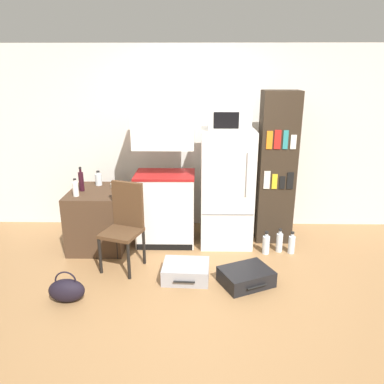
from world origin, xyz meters
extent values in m
plane|color=olive|center=(0.00, 0.00, 0.00)|extent=(24.00, 24.00, 0.00)
cube|color=silver|center=(0.20, 2.00, 1.27)|extent=(6.40, 0.10, 2.54)
cube|color=#422D1E|center=(-1.25, 1.20, 0.38)|extent=(0.69, 0.79, 0.75)
cube|color=white|center=(-0.40, 1.33, 0.46)|extent=(0.75, 0.54, 0.92)
cube|color=maroon|center=(-0.40, 1.33, 0.93)|extent=(0.76, 0.55, 0.03)
cube|color=white|center=(-0.40, 1.33, 1.60)|extent=(0.75, 0.46, 0.63)
cube|color=black|center=(-0.40, 1.05, 0.04)|extent=(0.72, 0.01, 0.08)
cube|color=silver|center=(0.40, 1.31, 0.76)|extent=(0.66, 0.58, 1.51)
cube|color=gray|center=(0.40, 1.02, 0.51)|extent=(0.63, 0.01, 0.01)
cylinder|color=silver|center=(0.61, 1.01, 1.03)|extent=(0.02, 0.02, 0.53)
cube|color=silver|center=(0.40, 1.31, 1.65)|extent=(0.51, 0.41, 0.28)
cube|color=black|center=(0.35, 1.10, 1.65)|extent=(0.29, 0.01, 0.19)
cube|color=#2D2319|center=(1.04, 1.43, 0.99)|extent=(0.46, 0.33, 1.97)
cube|color=silver|center=(0.90, 1.26, 0.88)|extent=(0.08, 0.01, 0.23)
cube|color=gold|center=(0.99, 1.26, 0.86)|extent=(0.07, 0.01, 0.19)
cube|color=black|center=(1.09, 1.26, 0.85)|extent=(0.07, 0.01, 0.16)
cube|color=black|center=(1.19, 1.26, 0.88)|extent=(0.08, 0.01, 0.22)
cube|color=orange|center=(0.90, 1.26, 1.39)|extent=(0.07, 0.01, 0.22)
cube|color=red|center=(0.99, 1.26, 1.40)|extent=(0.08, 0.01, 0.23)
cube|color=teal|center=(1.09, 1.26, 1.40)|extent=(0.06, 0.01, 0.23)
cube|color=silver|center=(1.19, 1.26, 1.37)|extent=(0.07, 0.01, 0.17)
cylinder|color=silver|center=(-1.29, 1.44, 0.83)|extent=(0.09, 0.09, 0.15)
cylinder|color=silver|center=(-1.29, 1.44, 0.92)|extent=(0.04, 0.04, 0.03)
cylinder|color=black|center=(-1.29, 1.44, 0.94)|extent=(0.04, 0.04, 0.02)
cylinder|color=white|center=(-1.45, 0.99, 0.84)|extent=(0.07, 0.07, 0.17)
cylinder|color=white|center=(-1.45, 0.99, 0.94)|extent=(0.03, 0.03, 0.03)
cylinder|color=black|center=(-1.45, 0.99, 0.96)|extent=(0.04, 0.04, 0.02)
cylinder|color=black|center=(-1.44, 1.19, 0.87)|extent=(0.06, 0.06, 0.24)
cylinder|color=black|center=(-1.44, 1.19, 1.02)|extent=(0.03, 0.03, 0.04)
cylinder|color=black|center=(-1.44, 1.19, 1.05)|extent=(0.03, 0.03, 0.02)
cylinder|color=silver|center=(-1.03, 1.38, 0.78)|extent=(0.17, 0.17, 0.05)
cylinder|color=black|center=(-1.07, 0.48, 0.21)|extent=(0.04, 0.04, 0.43)
cylinder|color=black|center=(-0.73, 0.36, 0.21)|extent=(0.04, 0.04, 0.43)
cylinder|color=black|center=(-0.95, 0.82, 0.21)|extent=(0.04, 0.04, 0.43)
cylinder|color=black|center=(-0.61, 0.70, 0.21)|extent=(0.04, 0.04, 0.43)
cube|color=#4C331E|center=(-0.84, 0.59, 0.45)|extent=(0.51, 0.51, 0.04)
cube|color=#4C331E|center=(-0.78, 0.76, 0.73)|extent=(0.38, 0.17, 0.53)
cube|color=#99999E|center=(-0.10, 0.38, 0.09)|extent=(0.52, 0.43, 0.18)
cylinder|color=black|center=(-0.11, 0.15, 0.09)|extent=(0.23, 0.03, 0.02)
cube|color=black|center=(0.55, 0.28, 0.08)|extent=(0.64, 0.58, 0.17)
cylinder|color=black|center=(0.64, 0.08, 0.08)|extent=(0.22, 0.12, 0.02)
ellipsoid|color=black|center=(-1.27, -0.07, 0.12)|extent=(0.36, 0.20, 0.24)
torus|color=black|center=(-1.27, -0.07, 0.23)|extent=(0.21, 0.02, 0.21)
cylinder|color=silver|center=(0.88, 0.99, 0.12)|extent=(0.09, 0.09, 0.23)
cylinder|color=silver|center=(0.88, 0.99, 0.25)|extent=(0.04, 0.04, 0.04)
cylinder|color=black|center=(0.88, 0.99, 0.29)|extent=(0.05, 0.05, 0.02)
cylinder|color=silver|center=(1.06, 1.05, 0.12)|extent=(0.08, 0.08, 0.24)
cylinder|color=silver|center=(1.06, 1.05, 0.26)|extent=(0.04, 0.04, 0.04)
cylinder|color=black|center=(1.06, 1.05, 0.30)|extent=(0.04, 0.04, 0.02)
cylinder|color=silver|center=(1.21, 1.01, 0.11)|extent=(0.08, 0.08, 0.23)
cylinder|color=silver|center=(1.21, 1.01, 0.25)|extent=(0.04, 0.04, 0.04)
cylinder|color=black|center=(1.21, 1.01, 0.28)|extent=(0.04, 0.04, 0.02)
camera|label=1|loc=(0.03, -3.28, 2.21)|focal=35.00mm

